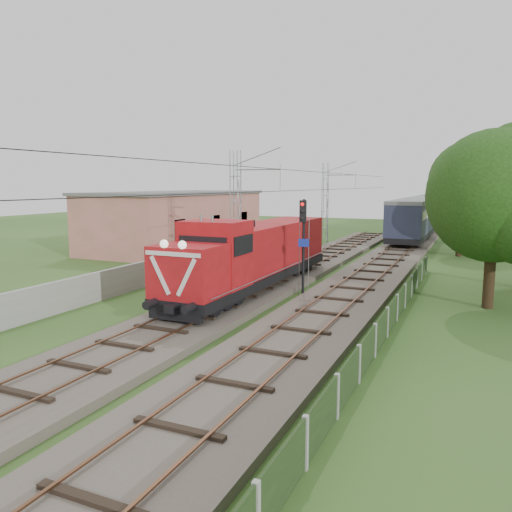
% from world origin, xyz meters
% --- Properties ---
extents(ground, '(140.00, 140.00, 0.00)m').
position_xyz_m(ground, '(0.00, 0.00, 0.00)').
color(ground, '#294C1C').
rests_on(ground, ground).
extents(track_main, '(4.20, 70.00, 0.45)m').
position_xyz_m(track_main, '(0.00, 7.00, 0.18)').
color(track_main, '#6B6054').
rests_on(track_main, ground).
extents(track_side, '(4.20, 80.00, 0.45)m').
position_xyz_m(track_side, '(5.00, 20.00, 0.18)').
color(track_side, '#6B6054').
rests_on(track_side, ground).
extents(catenary, '(3.31, 70.00, 8.00)m').
position_xyz_m(catenary, '(-2.95, 12.00, 4.05)').
color(catenary, gray).
rests_on(catenary, ground).
extents(boundary_wall, '(0.25, 40.00, 1.50)m').
position_xyz_m(boundary_wall, '(-6.50, 12.00, 0.75)').
color(boundary_wall, '#9E9E99').
rests_on(boundary_wall, ground).
extents(station_building, '(8.40, 20.40, 5.22)m').
position_xyz_m(station_building, '(-15.00, 24.00, 2.63)').
color(station_building, '#D77873').
rests_on(station_building, ground).
extents(fence, '(0.12, 32.00, 1.20)m').
position_xyz_m(fence, '(8.00, 3.00, 0.60)').
color(fence, black).
rests_on(fence, ground).
extents(locomotive, '(2.85, 16.30, 4.14)m').
position_xyz_m(locomotive, '(0.00, 8.27, 2.16)').
color(locomotive, black).
rests_on(locomotive, ground).
extents(coach_rake, '(3.25, 121.62, 3.76)m').
position_xyz_m(coach_rake, '(5.00, 89.09, 2.67)').
color(coach_rake, black).
rests_on(coach_rake, ground).
extents(signal_post, '(0.56, 0.44, 5.14)m').
position_xyz_m(signal_post, '(2.71, 8.38, 3.53)').
color(signal_post, black).
rests_on(signal_post, ground).
extents(tree_a, '(6.54, 6.23, 8.48)m').
position_xyz_m(tree_a, '(11.73, 9.68, 5.29)').
color(tree_a, '#372816').
rests_on(tree_a, ground).
extents(tree_c, '(5.51, 5.25, 7.14)m').
position_xyz_m(tree_c, '(9.77, 27.97, 4.45)').
color(tree_c, '#372816').
rests_on(tree_c, ground).
extents(tree_d, '(6.94, 6.61, 9.00)m').
position_xyz_m(tree_d, '(12.64, 34.27, 5.61)').
color(tree_d, '#372816').
rests_on(tree_d, ground).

